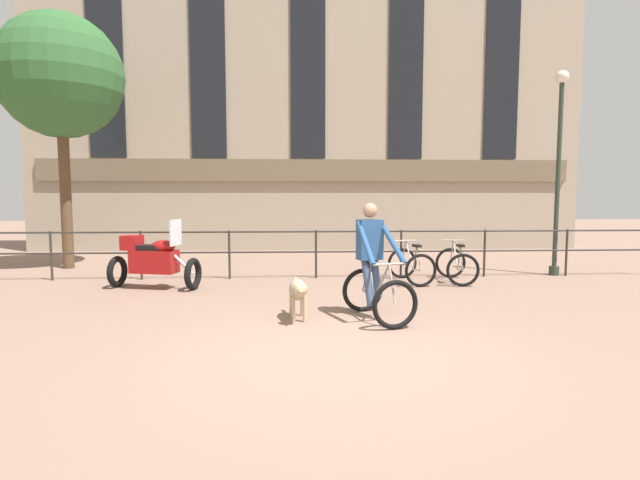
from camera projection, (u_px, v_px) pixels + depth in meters
The scene contains 10 objects.
ground_plane at pixel (337, 353), 5.74m from camera, with size 60.00×60.00×0.00m, color #846656.
canal_railing at pixel (316, 246), 10.85m from camera, with size 15.05×0.05×1.05m.
building_facade at pixel (308, 80), 16.17m from camera, with size 18.00×0.72×11.08m.
cyclist_with_bike at pixel (374, 267), 7.33m from camera, with size 0.96×1.31×1.70m.
dog at pixel (298, 291), 7.21m from camera, with size 0.29×0.99×0.62m.
parked_motorcycle at pixel (154, 260), 9.65m from camera, with size 1.81×1.01×1.35m.
parked_bicycle_near_lamp at pixel (411, 265), 10.33m from camera, with size 0.80×1.19×0.86m.
parked_bicycle_mid_left at pixel (457, 265), 10.38m from camera, with size 0.75×1.16×0.86m.
street_lamp at pixel (559, 162), 11.08m from camera, with size 0.28×0.28×4.53m.
tree_canalside_left at pixel (60, 77), 11.94m from camera, with size 2.94×2.94×6.13m.
Camera 1 is at (-0.50, -5.58, 1.82)m, focal length 28.00 mm.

